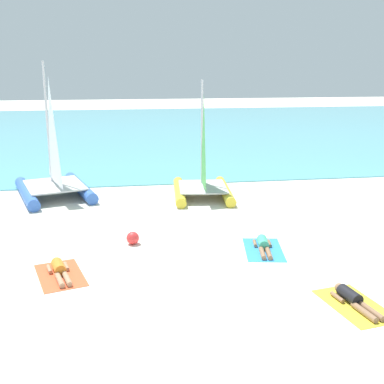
% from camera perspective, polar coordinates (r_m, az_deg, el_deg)
% --- Properties ---
extents(ground_plane, '(120.00, 120.00, 0.00)m').
position_cam_1_polar(ground_plane, '(21.33, -2.10, 0.39)').
color(ground_plane, silver).
extents(ocean_water, '(120.00, 40.00, 0.05)m').
position_cam_1_polar(ocean_water, '(41.67, -5.45, 7.45)').
color(ocean_water, '#5BB2C1').
rests_on(ocean_water, ground).
extents(sailboat_yellow, '(2.67, 3.87, 4.79)m').
position_cam_1_polar(sailboat_yellow, '(19.85, 1.27, 1.41)').
color(sailboat_yellow, yellow).
rests_on(sailboat_yellow, ground).
extents(sailboat_blue, '(3.81, 4.83, 5.52)m').
position_cam_1_polar(sailboat_blue, '(20.67, -16.17, 1.68)').
color(sailboat_blue, blue).
rests_on(sailboat_blue, ground).
extents(towel_left, '(1.58, 2.13, 0.01)m').
position_cam_1_polar(towel_left, '(13.15, -15.44, -9.53)').
color(towel_left, '#EA5933').
rests_on(towel_left, ground).
extents(sunbather_left, '(0.81, 1.55, 0.30)m').
position_cam_1_polar(sunbather_left, '(13.16, -15.53, -8.92)').
color(sunbather_left, orange).
rests_on(sunbather_left, towel_left).
extents(towel_middle, '(1.41, 2.06, 0.01)m').
position_cam_1_polar(towel_middle, '(14.50, 8.53, -6.82)').
color(towel_middle, '#338CD8').
rests_on(towel_middle, ground).
extents(sunbather_middle, '(0.67, 1.56, 0.30)m').
position_cam_1_polar(sunbather_middle, '(14.51, 8.51, -6.26)').
color(sunbather_middle, '#3FB28C').
rests_on(sunbather_middle, towel_middle).
extents(towel_right, '(1.41, 2.06, 0.01)m').
position_cam_1_polar(towel_right, '(11.83, 18.82, -12.66)').
color(towel_right, yellow).
rests_on(towel_right, ground).
extents(sunbather_right, '(0.67, 1.57, 0.30)m').
position_cam_1_polar(sunbather_right, '(11.82, 18.67, -11.99)').
color(sunbather_right, black).
rests_on(sunbather_right, towel_right).
extents(beach_ball, '(0.40, 0.40, 0.40)m').
position_cam_1_polar(beach_ball, '(14.82, -7.08, -5.47)').
color(beach_ball, red).
rests_on(beach_ball, ground).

